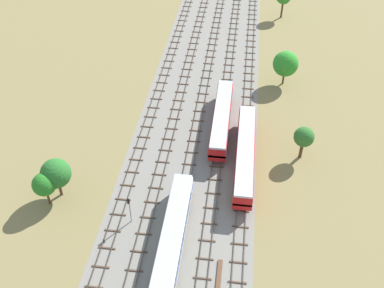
{
  "coord_description": "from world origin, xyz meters",
  "views": [
    {
      "loc": [
        7.17,
        -11.63,
        49.95
      ],
      "look_at": [
        0.0,
        44.07,
        1.5
      ],
      "focal_mm": 40.73,
      "sensor_mm": 36.0,
      "label": 1
    }
  ],
  "objects_px": {
    "passenger_coach_centre_right_near": "(245,153)",
    "diesel_railcar_centre_mid": "(222,118)",
    "diesel_railcar_centre_left_nearest": "(173,234)",
    "signal_post_nearest": "(129,207)"
  },
  "relations": [
    {
      "from": "diesel_railcar_centre_left_nearest",
      "to": "signal_post_nearest",
      "type": "height_order",
      "value": "signal_post_nearest"
    },
    {
      "from": "diesel_railcar_centre_mid",
      "to": "diesel_railcar_centre_left_nearest",
      "type": "bearing_deg",
      "value": -99.64
    },
    {
      "from": "diesel_railcar_centre_mid",
      "to": "signal_post_nearest",
      "type": "xyz_separation_m",
      "value": [
        -11.28,
        -23.08,
        0.6
      ]
    },
    {
      "from": "signal_post_nearest",
      "to": "diesel_railcar_centre_mid",
      "type": "bearing_deg",
      "value": 63.95
    },
    {
      "from": "passenger_coach_centre_right_near",
      "to": "signal_post_nearest",
      "type": "height_order",
      "value": "signal_post_nearest"
    },
    {
      "from": "passenger_coach_centre_right_near",
      "to": "diesel_railcar_centre_left_nearest",
      "type": "bearing_deg",
      "value": -117.02
    },
    {
      "from": "passenger_coach_centre_right_near",
      "to": "diesel_railcar_centre_mid",
      "type": "bearing_deg",
      "value": 116.99
    },
    {
      "from": "diesel_railcar_centre_mid",
      "to": "signal_post_nearest",
      "type": "height_order",
      "value": "signal_post_nearest"
    },
    {
      "from": "passenger_coach_centre_right_near",
      "to": "diesel_railcar_centre_mid",
      "type": "xyz_separation_m",
      "value": [
        -4.51,
        8.86,
        -0.02
      ]
    },
    {
      "from": "diesel_railcar_centre_left_nearest",
      "to": "signal_post_nearest",
      "type": "xyz_separation_m",
      "value": [
        -6.77,
        3.48,
        0.6
      ]
    }
  ]
}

